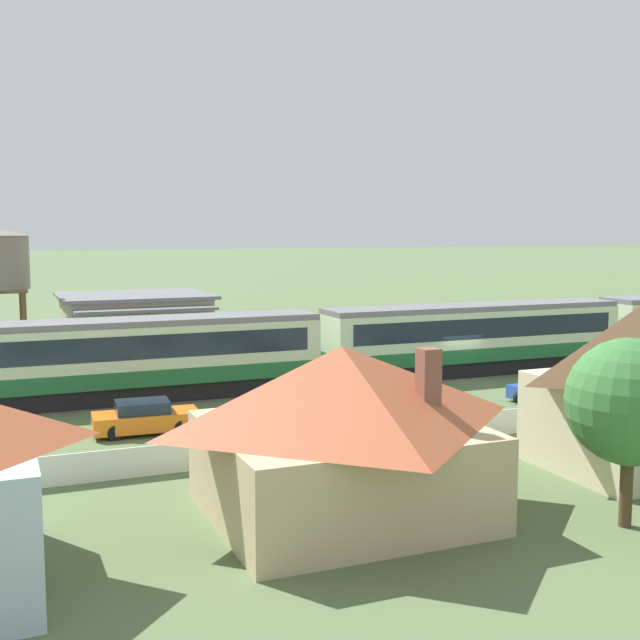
# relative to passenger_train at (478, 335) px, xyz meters

# --- Properties ---
(ground_plane) EXTENTS (600.00, 600.00, 0.00)m
(ground_plane) POSITION_rel_passenger_train_xyz_m (-2.07, -1.00, -2.25)
(ground_plane) COLOR #566B42
(passenger_train) EXTENTS (58.03, 3.13, 4.05)m
(passenger_train) POSITION_rel_passenger_train_xyz_m (0.00, 0.00, 0.00)
(passenger_train) COLOR #1E6033
(passenger_train) RESTS_ON ground_plane
(railway_track) EXTENTS (124.00, 3.60, 0.04)m
(railway_track) POSITION_rel_passenger_train_xyz_m (6.54, 0.00, -2.24)
(railway_track) COLOR #665B51
(railway_track) RESTS_ON ground_plane
(station_building) EXTENTS (9.10, 8.90, 4.41)m
(station_building) POSITION_rel_passenger_train_xyz_m (-18.08, 10.79, -0.02)
(station_building) COLOR #BCB293
(station_building) RESTS_ON ground_plane
(cottage_terracotta_roof_2) EXTENTS (8.08, 7.40, 5.05)m
(cottage_terracotta_roof_2) POSITION_rel_passenger_train_xyz_m (-16.99, -18.54, 0.37)
(cottage_terracotta_roof_2) COLOR tan
(cottage_terracotta_roof_2) RESTS_ON ground_plane
(picket_fence_front) EXTENTS (33.53, 0.06, 1.05)m
(picket_fence_front) POSITION_rel_passenger_train_xyz_m (-16.76, -12.58, -1.72)
(picket_fence_front) COLOR white
(picket_fence_front) RESTS_ON ground_plane
(parked_car_orange) EXTENTS (4.38, 2.03, 1.36)m
(parked_car_orange) POSITION_rel_passenger_train_xyz_m (-20.61, -6.69, -1.60)
(parked_car_orange) COLOR orange
(parked_car_orange) RESTS_ON ground_plane
(parked_car_blue) EXTENTS (2.46, 4.76, 1.27)m
(parked_car_blue) POSITION_rel_passenger_train_xyz_m (-1.97, -9.37, -1.64)
(parked_car_blue) COLOR #284CA8
(parked_car_blue) RESTS_ON ground_plane
(parked_car_orange_2) EXTENTS (4.16, 1.86, 1.28)m
(parked_car_orange_2) POSITION_rel_passenger_train_xyz_m (-10.65, -10.25, -1.65)
(parked_car_orange_2) COLOR orange
(parked_car_orange_2) RESTS_ON ground_plane
(yard_tree_0) EXTENTS (3.59, 3.59, 5.41)m
(yard_tree_0) POSITION_rel_passenger_train_xyz_m (-9.91, -22.45, 1.35)
(yard_tree_0) COLOR #4C3823
(yard_tree_0) RESTS_ON ground_plane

